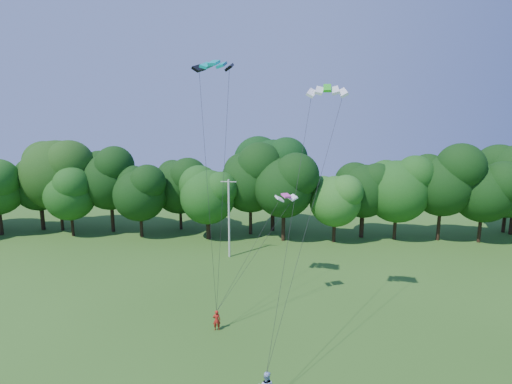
{
  "coord_description": "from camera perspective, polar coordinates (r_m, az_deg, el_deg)",
  "views": [
    {
      "loc": [
        -0.18,
        -14.76,
        15.11
      ],
      "look_at": [
        -1.09,
        13.0,
        9.96
      ],
      "focal_mm": 28.0,
      "sensor_mm": 36.0,
      "label": 1
    }
  ],
  "objects": [
    {
      "name": "utility_pole",
      "position": [
        43.55,
        -3.88,
        -3.71
      ],
      "size": [
        1.72,
        0.32,
        8.64
      ],
      "rotation": [
        0.0,
        0.0,
        -0.14
      ],
      "color": "beige",
      "rests_on": "ground"
    },
    {
      "name": "kite_green",
      "position": [
        28.13,
        10.14,
        14.4
      ],
      "size": [
        2.74,
        1.49,
        0.63
      ],
      "rotation": [
        0.0,
        0.0,
        -0.13
      ],
      "color": "#2BD41F",
      "rests_on": "ground"
    },
    {
      "name": "tree_back_west",
      "position": [
        59.35,
        -26.59,
        3.8
      ],
      "size": [
        10.27,
        10.27,
        14.93
      ],
      "color": "#322214",
      "rests_on": "ground"
    },
    {
      "name": "kite_flyer_left",
      "position": [
        30.35,
        -5.64,
        -17.76
      ],
      "size": [
        0.61,
        0.44,
        1.53
      ],
      "primitive_type": "imported",
      "rotation": [
        0.0,
        0.0,
        3.29
      ],
      "color": "#B01F16",
      "rests_on": "ground"
    },
    {
      "name": "kite_pink",
      "position": [
        31.14,
        4.32,
        -0.51
      ],
      "size": [
        1.88,
        1.38,
        0.26
      ],
      "rotation": [
        0.0,
        0.0,
        0.37
      ],
      "color": "#E33FA8",
      "rests_on": "ground"
    },
    {
      "name": "tree_back_east",
      "position": [
        62.2,
        32.33,
        0.54
      ],
      "size": [
        6.72,
        6.72,
        9.78
      ],
      "color": "#312113",
      "rests_on": "ground"
    },
    {
      "name": "tree_back_center",
      "position": [
        52.98,
        2.46,
        4.08
      ],
      "size": [
        10.11,
        10.11,
        14.71
      ],
      "color": "#331E14",
      "rests_on": "ground"
    },
    {
      "name": "kite_teal",
      "position": [
        30.55,
        -6.03,
        17.88
      ],
      "size": [
        3.1,
        1.85,
        0.56
      ],
      "rotation": [
        0.0,
        0.0,
        -0.2
      ],
      "color": "#05A6A0",
      "rests_on": "ground"
    }
  ]
}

